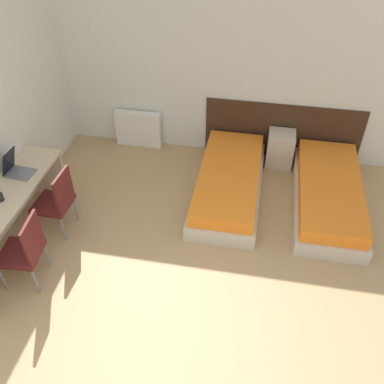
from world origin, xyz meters
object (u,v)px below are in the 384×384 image
at_px(bed_near_window, 229,183).
at_px(chair_near_laptop, 57,200).
at_px(bed_near_door, 328,194).
at_px(nightstand, 280,149).
at_px(laptop, 16,169).
at_px(chair_near_notebook, 25,249).

height_order(bed_near_window, chair_near_laptop, chair_near_laptop).
bearing_deg(bed_near_door, nightstand, 128.66).
xyz_separation_m(bed_near_door, chair_near_laptop, (-3.31, -1.07, 0.30)).
height_order(bed_near_door, laptop, laptop).
xyz_separation_m(chair_near_notebook, laptop, (-0.48, 0.89, 0.33)).
xyz_separation_m(bed_near_window, chair_near_laptop, (-1.98, -1.07, 0.30)).
bearing_deg(bed_near_window, chair_near_notebook, -136.60).
xyz_separation_m(chair_near_laptop, chair_near_notebook, (-0.00, -0.80, 0.00)).
bearing_deg(bed_near_door, bed_near_window, 180.00).
distance_m(bed_near_window, chair_near_laptop, 2.27).
xyz_separation_m(chair_near_laptop, laptop, (-0.48, 0.09, 0.33)).
relative_size(nightstand, chair_near_laptop, 0.60).
xyz_separation_m(bed_near_door, nightstand, (-0.67, 0.83, 0.08)).
bearing_deg(laptop, nightstand, 33.85).
bearing_deg(chair_near_notebook, chair_near_laptop, 84.85).
height_order(bed_near_door, nightstand, nightstand).
bearing_deg(bed_near_window, chair_near_laptop, -151.64).
bearing_deg(chair_near_notebook, bed_near_door, 24.34).
height_order(bed_near_window, bed_near_door, same).
height_order(chair_near_laptop, chair_near_notebook, same).
height_order(chair_near_laptop, laptop, laptop).
distance_m(bed_near_door, chair_near_notebook, 3.82).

